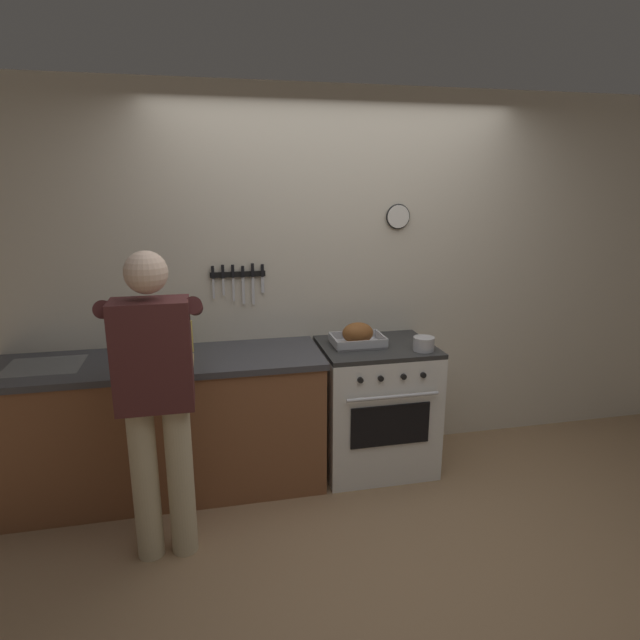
{
  "coord_description": "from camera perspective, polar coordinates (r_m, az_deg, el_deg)",
  "views": [
    {
      "loc": [
        -0.9,
        -2.31,
        1.97
      ],
      "look_at": [
        -0.21,
        0.85,
        1.13
      ],
      "focal_mm": 29.81,
      "sensor_mm": 36.0,
      "label": 1
    }
  ],
  "objects": [
    {
      "name": "ground_plane",
      "position": [
        3.16,
        7.65,
        -24.16
      ],
      "size": [
        8.0,
        8.0,
        0.0
      ],
      "primitive_type": "plane",
      "color": "#937251"
    },
    {
      "name": "wall_back",
      "position": [
        3.82,
        1.45,
        4.43
      ],
      "size": [
        6.0,
        0.13,
        2.6
      ],
      "color": "beige",
      "rests_on": "ground"
    },
    {
      "name": "counter_block",
      "position": [
        3.64,
        -16.4,
        -10.67
      ],
      "size": [
        2.03,
        0.65,
        0.9
      ],
      "color": "brown",
      "rests_on": "ground"
    },
    {
      "name": "stove",
      "position": [
        3.8,
        5.95,
        -9.17
      ],
      "size": [
        0.76,
        0.67,
        0.9
      ],
      "color": "white",
      "rests_on": "ground"
    },
    {
      "name": "person_cook",
      "position": [
        2.86,
        -17.2,
        -7.04
      ],
      "size": [
        0.51,
        0.63,
        1.66
      ],
      "rotation": [
        0.0,
        0.0,
        1.73
      ],
      "color": "#C6B793",
      "rests_on": "ground"
    },
    {
      "name": "roasting_pan",
      "position": [
        3.61,
        4.07,
        -1.67
      ],
      "size": [
        0.35,
        0.26,
        0.16
      ],
      "color": "#B7B7BC",
      "rests_on": "stove"
    },
    {
      "name": "saucepan",
      "position": [
        3.55,
        11.07,
        -2.52
      ],
      "size": [
        0.14,
        0.14,
        0.09
      ],
      "color": "#B7B7BC",
      "rests_on": "stove"
    },
    {
      "name": "cutting_board",
      "position": [
        3.37,
        -16.46,
        -4.41
      ],
      "size": [
        0.36,
        0.24,
        0.02
      ],
      "primitive_type": "cube",
      "color": "tan",
      "rests_on": "counter_block"
    },
    {
      "name": "bottle_cooking_oil",
      "position": [
        3.55,
        -14.07,
        -1.61
      ],
      "size": [
        0.07,
        0.07,
        0.26
      ],
      "color": "gold",
      "rests_on": "counter_block"
    },
    {
      "name": "bottle_dish_soap",
      "position": [
        3.69,
        -18.06,
        -1.74
      ],
      "size": [
        0.06,
        0.06,
        0.2
      ],
      "color": "#338CCC",
      "rests_on": "counter_block"
    },
    {
      "name": "bottle_olive_oil",
      "position": [
        3.52,
        -15.94,
        -1.51
      ],
      "size": [
        0.07,
        0.07,
        0.31
      ],
      "color": "#385623",
      "rests_on": "counter_block"
    }
  ]
}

